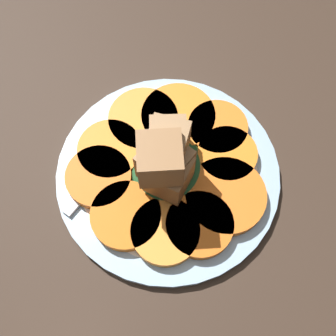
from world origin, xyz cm
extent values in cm
cube|color=#38281E|center=(0.00, 0.00, 1.00)|extent=(120.00, 120.00, 2.00)
cylinder|color=#99B7D1|center=(0.00, 0.00, 2.50)|extent=(25.04, 25.04, 1.00)
cylinder|color=white|center=(0.00, 0.00, 2.55)|extent=(20.03, 20.03, 1.00)
cylinder|color=orange|center=(-6.84, 3.57, 3.70)|extent=(6.92, 6.92, 1.19)
cylinder|color=orange|center=(-6.70, -1.18, 3.70)|extent=(8.62, 8.62, 1.19)
cylinder|color=orange|center=(-4.95, -4.86, 3.70)|extent=(8.10, 8.10, 1.19)
cylinder|color=orange|center=(0.04, -6.97, 3.70)|extent=(7.24, 7.24, 1.19)
cylinder|color=orange|center=(3.46, -6.83, 3.70)|extent=(7.23, 7.23, 1.19)
cylinder|color=orange|center=(6.49, -2.36, 3.70)|extent=(7.49, 7.49, 1.19)
cylinder|color=orange|center=(6.68, 2.14, 3.70)|extent=(7.22, 7.22, 1.19)
cylinder|color=orange|center=(4.77, 5.25, 3.70)|extent=(7.13, 7.13, 1.19)
cylinder|color=orange|center=(0.78, 6.87, 3.70)|extent=(8.72, 8.72, 1.19)
cylinder|color=orange|center=(-3.98, 5.61, 3.70)|extent=(6.71, 6.71, 1.19)
ellipsoid|color=#235128|center=(0.00, 0.00, 3.92)|extent=(8.69, 7.82, 1.64)
cube|color=#9E754C|center=(-2.08, -0.74, 6.67)|extent=(5.01, 5.01, 3.86)
cube|color=olive|center=(1.77, 0.72, 6.79)|extent=(4.49, 4.49, 4.09)
cube|color=brown|center=(0.06, 0.23, 6.77)|extent=(5.31, 5.31, 4.04)
cube|color=#9E754C|center=(0.90, -0.49, 6.99)|extent=(5.67, 5.67, 4.48)
cube|color=#9E754C|center=(0.19, 0.07, 10.28)|extent=(3.99, 3.99, 3.69)
cube|color=olive|center=(2.19, -0.49, 10.96)|extent=(5.46, 5.46, 4.14)
cube|color=#B2B2B7|center=(2.92, -6.88, 3.30)|extent=(11.38, 4.37, 0.40)
cube|color=#B2B2B7|center=(-3.28, -5.02, 3.30)|extent=(2.00, 2.61, 0.40)
cube|color=#B2B2B7|center=(-6.42, -5.12, 3.30)|extent=(4.45, 1.60, 0.40)
cube|color=#B2B2B7|center=(-6.23, -4.48, 3.30)|extent=(4.45, 1.60, 0.40)
cube|color=#B2B2B7|center=(-6.04, -3.84, 3.30)|extent=(4.45, 1.60, 0.40)
cube|color=#B2B2B7|center=(-5.85, -3.21, 3.30)|extent=(4.45, 1.60, 0.40)
camera|label=1|loc=(17.19, 6.28, 46.34)|focal=45.00mm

